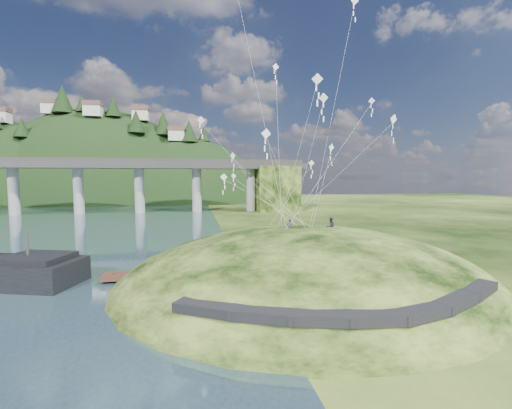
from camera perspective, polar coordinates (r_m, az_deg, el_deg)
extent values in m
plane|color=black|center=(29.66, -5.65, -14.64)|extent=(320.00, 320.00, 0.00)
ellipsoid|color=black|center=(33.59, 8.27, -15.05)|extent=(36.00, 32.00, 13.00)
cube|color=black|center=(21.37, -7.93, -16.63)|extent=(4.32, 3.62, 0.71)
cube|color=black|center=(20.18, 1.27, -17.71)|extent=(4.10, 2.97, 0.61)
cube|color=black|center=(20.09, 10.73, -17.91)|extent=(3.85, 2.37, 0.62)
cube|color=black|center=(20.96, 19.22, -17.25)|extent=(3.62, 1.83, 0.66)
cube|color=black|center=(22.67, 25.81, -15.73)|extent=(3.82, 2.27, 0.68)
cube|color=black|center=(25.14, 30.17, -13.66)|extent=(4.11, 2.97, 0.71)
cube|color=black|center=(28.18, 32.79, -11.77)|extent=(4.26, 3.43, 0.66)
cube|color=#2D2B2B|center=(108.95, -36.72, 5.34)|extent=(160.00, 9.00, 1.60)
cube|color=#2D2B2B|center=(109.00, -36.76, 6.07)|extent=(160.00, 0.40, 1.20)
cube|color=#2D2B2B|center=(112.88, -35.80, 6.03)|extent=(160.00, 0.40, 1.20)
cylinder|color=gray|center=(107.88, -35.37, 1.96)|extent=(2.60, 2.60, 13.00)
cylinder|color=gray|center=(102.36, -27.46, 2.19)|extent=(2.60, 2.60, 13.00)
cylinder|color=gray|center=(98.99, -18.84, 2.39)|extent=(2.60, 2.60, 13.00)
cylinder|color=gray|center=(97.99, -9.83, 2.55)|extent=(2.60, 2.60, 13.00)
cylinder|color=gray|center=(99.42, -0.85, 2.64)|extent=(2.60, 2.60, 13.00)
cube|color=black|center=(100.96, 3.35, 2.66)|extent=(12.00, 11.00, 13.00)
ellipsoid|color=black|center=(159.24, -24.24, -1.57)|extent=(96.00, 68.00, 88.00)
ellipsoid|color=black|center=(147.28, -11.57, -3.29)|extent=(76.00, 56.00, 72.00)
cone|color=black|center=(147.25, -34.47, 10.59)|extent=(5.29, 5.29, 6.96)
cone|color=black|center=(153.14, -29.56, 15.03)|extent=(8.01, 8.01, 10.54)
cone|color=black|center=(150.32, -27.00, 14.81)|extent=(4.97, 4.97, 6.54)
cone|color=black|center=(145.47, -22.73, 14.83)|extent=(5.83, 5.83, 7.67)
cone|color=black|center=(138.08, -19.36, 12.94)|extent=(6.47, 6.47, 8.51)
cone|color=black|center=(143.95, -15.22, 12.94)|extent=(7.13, 7.13, 9.38)
cone|color=black|center=(138.16, -11.08, 11.96)|extent=(6.56, 6.56, 8.63)
cone|color=black|center=(143.77, -8.67, 11.62)|extent=(4.88, 4.88, 6.42)
cube|color=beige|center=(156.91, -36.87, 11.51)|extent=(6.00, 5.00, 4.00)
cube|color=brown|center=(157.30, -36.92, 12.48)|extent=(6.40, 5.40, 1.60)
cube|color=beige|center=(157.34, -30.92, 13.48)|extent=(6.00, 5.00, 4.00)
cube|color=brown|center=(157.81, -30.96, 14.45)|extent=(6.40, 5.40, 1.60)
cube|color=beige|center=(144.56, -25.51, 13.85)|extent=(6.00, 5.00, 4.00)
cube|color=brown|center=(145.04, -25.54, 14.90)|extent=(6.40, 5.40, 1.60)
cube|color=beige|center=(147.31, -18.68, 13.82)|extent=(6.00, 5.00, 4.00)
cube|color=brown|center=(147.78, -18.71, 14.85)|extent=(6.40, 5.40, 1.60)
cube|color=beige|center=(138.99, -13.12, 11.06)|extent=(6.00, 5.00, 4.00)
cube|color=brown|center=(139.33, -13.14, 12.16)|extent=(6.40, 5.40, 1.60)
cube|color=black|center=(36.77, -32.71, -7.50)|extent=(6.29, 5.73, 0.52)
cylinder|color=#2D2B2B|center=(37.13, -33.83, -5.66)|extent=(0.21, 0.21, 2.61)
cube|color=#381F17|center=(34.78, -12.21, -11.02)|extent=(14.69, 2.53, 0.37)
cylinder|color=#381F17|center=(35.51, -22.59, -11.38)|extent=(0.31, 0.31, 1.05)
cylinder|color=#381F17|center=(35.04, -17.44, -11.45)|extent=(0.31, 0.31, 1.05)
cylinder|color=#381F17|center=(34.85, -12.20, -11.43)|extent=(0.31, 0.31, 1.05)
cylinder|color=#381F17|center=(34.95, -6.94, -11.32)|extent=(0.31, 0.31, 1.05)
cylinder|color=#381F17|center=(35.32, -1.76, -11.12)|extent=(0.31, 0.31, 1.05)
imported|color=#23252F|center=(33.41, 5.66, -2.42)|extent=(0.64, 0.51, 1.52)
imported|color=#23252F|center=(34.32, 12.33, -2.11)|extent=(0.95, 0.76, 1.89)
cube|color=white|center=(28.39, 1.70, 11.71)|extent=(0.84, 0.21, 0.84)
cube|color=white|center=(28.32, 1.69, 10.51)|extent=(0.11, 0.06, 0.49)
cube|color=white|center=(28.26, 1.69, 9.30)|extent=(0.11, 0.06, 0.49)
cube|color=white|center=(28.22, 1.69, 8.09)|extent=(0.11, 0.06, 0.49)
cube|color=white|center=(28.39, 10.19, 19.89)|extent=(0.82, 0.40, 0.85)
cube|color=white|center=(28.23, 10.17, 18.68)|extent=(0.11, 0.04, 0.51)
cube|color=white|center=(28.09, 10.15, 17.46)|extent=(0.11, 0.04, 0.51)
cube|color=white|center=(27.95, 10.13, 16.22)|extent=(0.11, 0.04, 0.51)
cube|color=white|center=(30.65, 21.96, 13.06)|extent=(0.75, 0.35, 0.79)
cube|color=white|center=(30.57, 21.93, 12.01)|extent=(0.10, 0.08, 0.46)
cube|color=white|center=(30.50, 21.89, 10.96)|extent=(0.10, 0.08, 0.46)
cube|color=white|center=(30.44, 21.86, 9.90)|extent=(0.10, 0.08, 0.46)
cube|color=white|center=(39.10, -3.88, 8.10)|extent=(0.50, 0.59, 0.73)
cube|color=white|center=(39.07, -3.88, 7.34)|extent=(0.09, 0.07, 0.43)
cube|color=white|center=(39.05, -3.87, 6.58)|extent=(0.09, 0.07, 0.43)
cube|color=white|center=(39.03, -3.87, 5.82)|extent=(0.09, 0.07, 0.43)
cube|color=white|center=(41.10, 18.72, 16.04)|extent=(0.49, 0.58, 0.70)
cube|color=white|center=(40.99, 18.70, 15.33)|extent=(0.09, 0.06, 0.42)
cube|color=white|center=(40.90, 18.69, 14.63)|extent=(0.09, 0.06, 0.42)
cube|color=white|center=(40.81, 18.67, 13.92)|extent=(0.09, 0.06, 0.42)
cube|color=white|center=(40.18, -9.15, 13.71)|extent=(0.86, 0.30, 0.83)
cube|color=white|center=(40.08, -9.14, 12.85)|extent=(0.11, 0.05, 0.50)
cube|color=white|center=(40.00, -9.13, 11.99)|extent=(0.11, 0.05, 0.50)
cube|color=white|center=(39.92, -9.12, 11.12)|extent=(0.11, 0.05, 0.50)
cube|color=white|center=(38.23, 3.30, 21.93)|extent=(0.71, 0.22, 0.72)
cube|color=white|center=(38.08, 3.30, 21.20)|extent=(0.09, 0.05, 0.42)
cube|color=white|center=(37.93, 3.30, 20.45)|extent=(0.09, 0.05, 0.42)
cube|color=white|center=(37.80, 3.29, 19.71)|extent=(0.09, 0.05, 0.42)
cube|color=white|center=(37.93, -5.40, 4.58)|extent=(0.80, 0.21, 0.79)
cube|color=white|center=(37.93, -5.39, 3.72)|extent=(0.10, 0.04, 0.46)
cube|color=white|center=(37.95, -5.38, 2.87)|extent=(0.10, 0.04, 0.46)
cube|color=white|center=(37.97, -5.38, 2.02)|extent=(0.10, 0.04, 0.46)
cube|color=white|center=(36.89, 9.22, 6.82)|extent=(0.66, 0.18, 0.65)
cube|color=white|center=(36.88, 9.21, 6.09)|extent=(0.09, 0.04, 0.38)
cube|color=white|center=(36.87, 9.20, 5.36)|extent=(0.09, 0.04, 0.38)
cube|color=white|center=(36.86, 9.19, 4.63)|extent=(0.09, 0.04, 0.38)
cube|color=white|center=(41.72, 12.46, 9.27)|extent=(0.82, 0.45, 0.89)
cube|color=white|center=(41.68, 12.45, 8.41)|extent=(0.11, 0.09, 0.52)
cube|color=white|center=(41.64, 12.43, 7.54)|extent=(0.11, 0.09, 0.52)
cube|color=white|center=(41.61, 12.42, 6.67)|extent=(0.11, 0.09, 0.52)
cube|color=white|center=(29.22, 11.18, 17.04)|extent=(0.57, 0.58, 0.75)
cube|color=white|center=(29.11, 11.17, 15.98)|extent=(0.10, 0.06, 0.45)
cube|color=white|center=(29.00, 11.15, 14.91)|extent=(0.10, 0.06, 0.45)
cube|color=white|center=(28.91, 11.13, 13.84)|extent=(0.10, 0.06, 0.45)
cube|color=white|center=(38.67, -3.76, 4.78)|extent=(0.49, 0.54, 0.68)
cube|color=white|center=(38.67, -3.76, 4.05)|extent=(0.09, 0.06, 0.41)
cube|color=white|center=(38.68, -3.75, 3.31)|extent=(0.09, 0.06, 0.41)
cube|color=white|center=(38.69, -3.75, 2.58)|extent=(0.09, 0.06, 0.41)
cube|color=white|center=(36.20, 16.14, 29.85)|extent=(0.74, 0.20, 0.72)
cube|color=white|center=(35.98, 16.12, 29.11)|extent=(0.10, 0.04, 0.43)
cube|color=white|center=(35.76, 16.10, 28.35)|extent=(0.10, 0.04, 0.43)
cube|color=white|center=(35.55, 16.08, 27.59)|extent=(0.10, 0.04, 0.43)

